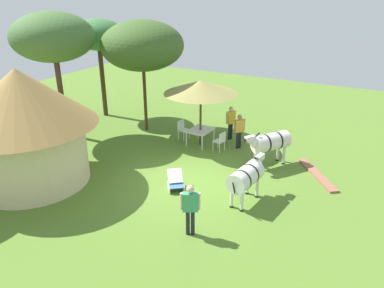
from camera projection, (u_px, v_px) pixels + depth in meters
ground_plane at (187, 181)px, 14.03m from camera, size 36.00×36.00×0.00m
thatched_hut at (24, 121)px, 13.09m from camera, size 5.17×5.17×4.29m
shade_umbrella at (201, 87)px, 16.19m from camera, size 3.29×3.29×3.03m
patio_dining_table at (200, 131)px, 17.01m from camera, size 1.28×1.02×0.74m
patio_chair_east_end at (220, 140)px, 16.38m from camera, size 0.52×0.50×0.90m
patio_chair_near_lawn at (183, 128)px, 17.78m from camera, size 0.53×0.51×0.90m
guest_beside_umbrella at (239, 128)px, 16.50m from camera, size 0.47×0.43×1.60m
guest_behind_table at (231, 120)px, 17.47m from camera, size 0.55×0.37×1.64m
standing_watcher at (190, 206)px, 10.64m from camera, size 0.40×0.52×1.65m
striped_lounge_chair at (176, 183)px, 13.40m from camera, size 0.96×0.91×0.62m
zebra_nearest_camera at (246, 177)px, 12.34m from camera, size 2.10×0.87×1.49m
zebra_by_umbrella at (270, 142)px, 14.85m from camera, size 1.95×1.50×1.56m
acacia_tree_far_lawn at (53, 37)px, 16.51m from camera, size 3.71×3.71×5.83m
acacia_tree_behind_hut at (142, 46)px, 17.43m from camera, size 3.94×3.94×5.41m
acacia_tree_right_background at (98, 35)px, 19.48m from camera, size 2.73×2.73×5.28m
brick_patio_kerb at (317, 174)px, 14.45m from camera, size 2.44×1.99×0.08m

